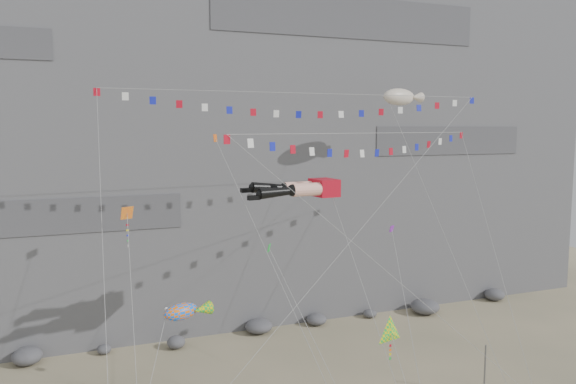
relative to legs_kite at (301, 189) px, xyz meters
name	(u,v)px	position (x,y,z in m)	size (l,w,h in m)	color
cliff	(217,78)	(0.64, 26.87, 10.03)	(80.00, 28.00, 50.00)	slate
talus_boulders	(259,327)	(0.64, 11.87, -14.37)	(60.00, 3.00, 1.20)	#57575C
anchor_pole_right	(485,369)	(12.24, -5.73, -13.15)	(0.12, 0.12, 3.65)	slate
legs_kite	(301,189)	(0.00, 0.00, 0.00)	(7.25, 13.39, 19.28)	#B70B1C
flag_banner_upper	(309,94)	(2.39, 4.01, 7.06)	(32.56, 14.64, 31.01)	#B70B1C
flag_banner_lower	(370,134)	(5.24, -0.69, 3.96)	(24.42, 12.50, 22.49)	#B70B1C
harlequin_kite	(127,214)	(-12.33, -2.56, -0.79)	(1.59, 7.34, 15.61)	red
fish_windsock	(181,312)	(-9.39, -3.37, -6.95)	(5.99, 6.15, 10.24)	orange
delta_kite	(391,333)	(2.69, -8.20, -8.27)	(2.23, 5.02, 8.46)	yellow
blimp_windsock	(399,97)	(12.56, 7.10, 7.12)	(4.72, 15.51, 26.24)	beige
small_kite_a	(217,143)	(-5.57, 2.05, 3.31)	(6.06, 13.08, 22.96)	orange
small_kite_b	(392,232)	(8.19, 0.76, -3.81)	(5.38, 13.44, 17.72)	purple
small_kite_c	(270,251)	(-3.06, -2.12, -3.85)	(3.64, 10.98, 15.53)	green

